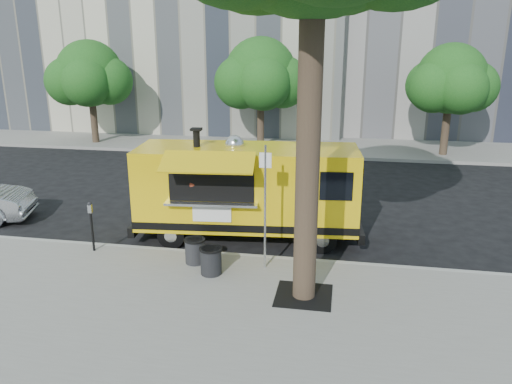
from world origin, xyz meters
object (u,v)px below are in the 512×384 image
sign_post (265,200)px  parking_meter (91,220)px  far_tree_c (451,79)px  food_truck (246,189)px  trash_bin_left (195,250)px  trash_bin_right (211,260)px  far_tree_b (261,74)px  far_tree_a (90,74)px

sign_post → parking_meter: bearing=177.5°
far_tree_c → food_truck: far_tree_c is taller
trash_bin_left → trash_bin_right: size_ratio=0.96×
far_tree_b → trash_bin_right: (1.37, -14.81, -3.34)m
far_tree_c → trash_bin_right: bearing=-117.7°
sign_post → trash_bin_right: (-1.18, -0.56, -1.35)m
trash_bin_left → far_tree_a: bearing=125.2°
far_tree_a → trash_bin_left: bearing=-54.8°
sign_post → trash_bin_left: sign_post is taller
sign_post → trash_bin_left: (-1.73, -0.04, -1.37)m
far_tree_a → far_tree_c: bearing=0.3°
food_truck → trash_bin_left: bearing=-117.5°
trash_bin_left → parking_meter: bearing=175.1°
food_truck → trash_bin_right: size_ratio=10.04×
parking_meter → trash_bin_right: (3.37, -0.76, -0.49)m
sign_post → food_truck: bearing=112.6°
far_tree_c → trash_bin_left: 16.53m
parking_meter → far_tree_c: bearing=51.3°
far_tree_c → sign_post: far_tree_c is taller
far_tree_a → trash_bin_right: 18.06m
far_tree_b → far_tree_c: bearing=-1.9°
parking_meter → trash_bin_left: 2.87m
trash_bin_right → far_tree_b: bearing=95.3°
far_tree_a → far_tree_c: size_ratio=1.03×
far_tree_b → parking_meter: (-2.00, -14.05, -2.85)m
food_truck → trash_bin_left: size_ratio=10.44×
trash_bin_left → trash_bin_right: 0.76m
far_tree_b → far_tree_c: far_tree_b is taller
parking_meter → sign_post: bearing=-2.5°
far_tree_c → sign_post: 15.48m
trash_bin_right → trash_bin_left: bearing=136.5°
parking_meter → trash_bin_left: size_ratio=2.15×
far_tree_a → food_truck: far_tree_a is taller
sign_post → parking_meter: 4.64m
far_tree_b → trash_bin_left: (0.82, -14.29, -3.35)m
food_truck → parking_meter: bearing=-158.2°
far_tree_a → trash_bin_left: (9.82, -13.89, -3.29)m
food_truck → far_tree_c: bearing=52.9°
far_tree_a → far_tree_c: far_tree_a is taller
parking_meter → trash_bin_right: size_ratio=2.07×
far_tree_a → far_tree_c: 18.00m
far_tree_a → far_tree_c: (18.00, 0.10, -0.06)m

